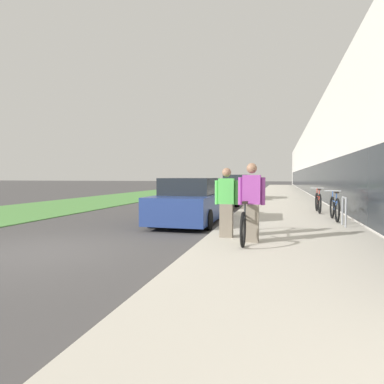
% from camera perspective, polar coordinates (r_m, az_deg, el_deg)
% --- Properties ---
extents(ground_plane, '(220.00, 220.00, 0.00)m').
position_cam_1_polar(ground_plane, '(7.67, -24.26, -9.21)').
color(ground_plane, '#474444').
extents(sidewalk_slab, '(4.04, 70.00, 0.11)m').
position_cam_1_polar(sidewalk_slab, '(26.90, 15.02, -0.68)').
color(sidewalk_slab, '#BCB5A5').
rests_on(sidewalk_slab, ground).
extents(storefront_facade, '(10.01, 70.00, 6.26)m').
position_cam_1_polar(storefront_facade, '(35.66, 26.38, 4.85)').
color(storefront_facade, silver).
rests_on(storefront_facade, ground).
extents(lawn_strip, '(5.81, 70.00, 0.03)m').
position_cam_1_polar(lawn_strip, '(32.80, -5.30, -0.10)').
color(lawn_strip, '#518E42').
rests_on(lawn_strip, ground).
extents(tandem_bicycle, '(0.52, 2.79, 0.91)m').
position_cam_1_polar(tandem_bicycle, '(7.98, 9.26, -4.93)').
color(tandem_bicycle, black).
rests_on(tandem_bicycle, sidewalk_slab).
extents(person_rider, '(0.58, 0.23, 1.72)m').
position_cam_1_polar(person_rider, '(7.57, 9.89, -1.72)').
color(person_rider, '#756B5B').
rests_on(person_rider, sidewalk_slab).
extents(person_bystander, '(0.55, 0.22, 1.63)m').
position_cam_1_polar(person_bystander, '(8.08, 5.77, -1.74)').
color(person_bystander, '#756B5B').
rests_on(person_bystander, sidewalk_slab).
extents(bike_rack_hoop, '(0.05, 0.60, 0.84)m').
position_cam_1_polar(bike_rack_hoop, '(10.82, 24.02, -2.49)').
color(bike_rack_hoop, gray).
rests_on(bike_rack_hoop, sidewalk_slab).
extents(cruiser_bike_nearest, '(0.52, 1.83, 0.96)m').
position_cam_1_polar(cruiser_bike_nearest, '(12.11, 22.67, -2.48)').
color(cruiser_bike_nearest, black).
rests_on(cruiser_bike_nearest, sidewalk_slab).
extents(cruiser_bike_middle, '(0.52, 1.84, 0.97)m').
position_cam_1_polar(cruiser_bike_middle, '(14.56, 20.28, -1.61)').
color(cruiser_bike_middle, black).
rests_on(cruiser_bike_middle, sidewalk_slab).
extents(parked_sedan_curbside, '(1.91, 4.24, 1.49)m').
position_cam_1_polar(parked_sedan_curbside, '(11.25, -0.30, -1.76)').
color(parked_sedan_curbside, navy).
rests_on(parked_sedan_curbside, ground).
extents(vintage_roadster_curbside, '(1.68, 3.88, 0.94)m').
position_cam_1_polar(vintage_roadster_curbside, '(16.49, 4.55, -1.38)').
color(vintage_roadster_curbside, maroon).
rests_on(vintage_roadster_curbside, ground).
extents(parked_sedan_far, '(1.86, 4.43, 1.66)m').
position_cam_1_polar(parked_sedan_far, '(22.59, 7.49, 0.55)').
color(parked_sedan_far, white).
rests_on(parked_sedan_far, ground).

